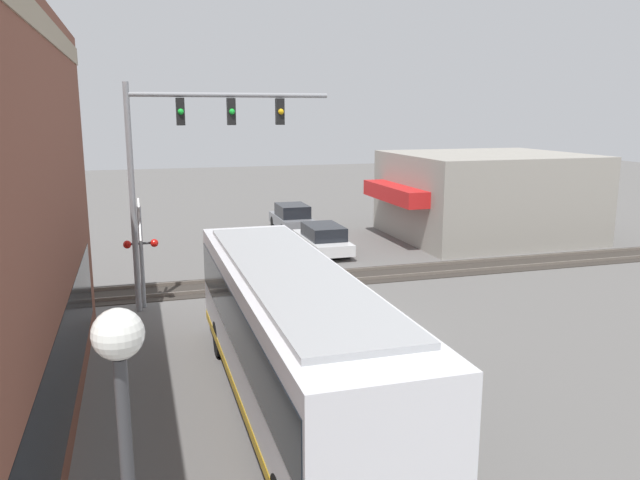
% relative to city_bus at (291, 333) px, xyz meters
% --- Properties ---
extents(ground_plane, '(120.00, 120.00, 0.00)m').
position_rel_city_bus_xyz_m(ground_plane, '(4.76, -2.80, -1.86)').
color(ground_plane, '#605E5B').
extents(shop_building, '(8.69, 10.81, 4.56)m').
position_rel_city_bus_xyz_m(shop_building, '(16.81, -15.05, 0.42)').
color(shop_building, gray).
rests_on(shop_building, ground).
extents(city_bus, '(11.86, 2.59, 3.37)m').
position_rel_city_bus_xyz_m(city_bus, '(0.00, 0.00, 0.00)').
color(city_bus, silver).
rests_on(city_bus, ground).
extents(traffic_signal_gantry, '(0.42, 6.88, 7.71)m').
position_rel_city_bus_xyz_m(traffic_signal_gantry, '(8.60, 1.35, 3.80)').
color(traffic_signal_gantry, gray).
rests_on(traffic_signal_gantry, ground).
extents(crossing_signal, '(1.41, 1.18, 3.81)m').
position_rel_city_bus_xyz_m(crossing_signal, '(8.95, 3.11, 0.43)').
color(crossing_signal, gray).
rests_on(crossing_signal, ground).
extents(rail_track_near, '(2.60, 60.00, 0.15)m').
position_rel_city_bus_xyz_m(rail_track_near, '(10.76, -2.80, -1.83)').
color(rail_track_near, '#332D28').
rests_on(rail_track_near, ground).
extents(parked_car_white, '(4.69, 1.82, 1.41)m').
position_rel_city_bus_xyz_m(parked_car_white, '(15.42, -5.40, -1.20)').
color(parked_car_white, silver).
rests_on(parked_car_white, ground).
extents(parked_car_grey, '(4.21, 1.82, 1.53)m').
position_rel_city_bus_xyz_m(parked_car_grey, '(21.58, -5.40, -1.16)').
color(parked_car_grey, slate).
rests_on(parked_car_grey, ground).
extents(pedestrian_near_bus, '(0.34, 0.34, 1.67)m').
position_rel_city_bus_xyz_m(pedestrian_near_bus, '(1.30, -2.11, -1.01)').
color(pedestrian_near_bus, '#473828').
rests_on(pedestrian_near_bus, ground).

